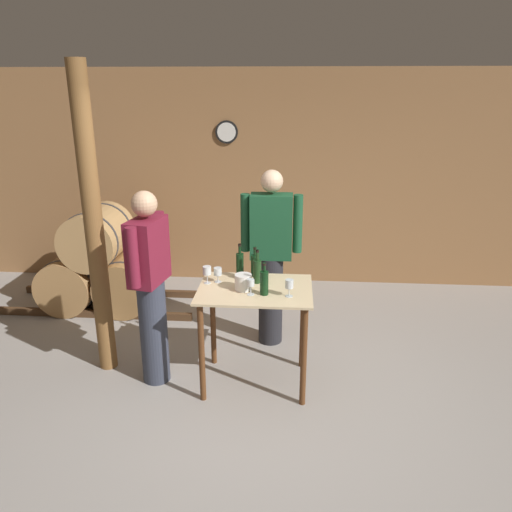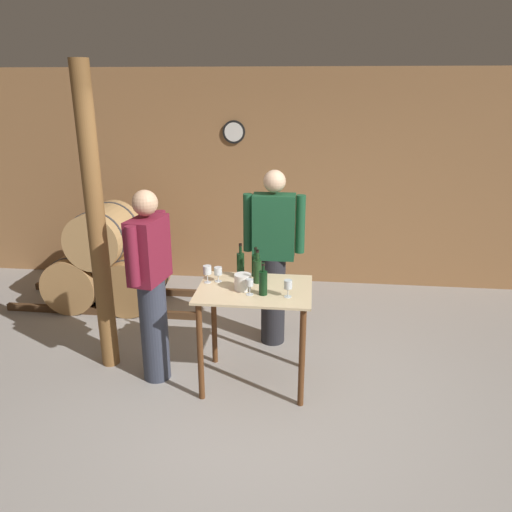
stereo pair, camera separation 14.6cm
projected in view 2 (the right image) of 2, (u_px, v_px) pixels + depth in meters
name	position (u px, v px, depth m)	size (l,w,h in m)	color
ground_plane	(257.00, 413.00, 4.01)	(14.00, 14.00, 0.00)	#9E9993
back_wall	(283.00, 180.00, 6.31)	(8.40, 0.08, 2.70)	#996B42
barrel_rack	(107.00, 265.00, 5.86)	(2.24, 0.79, 1.20)	#4C331E
tasting_table	(255.00, 309.00, 4.21)	(0.95, 0.71, 0.90)	beige
wooden_post	(97.00, 226.00, 4.30)	(0.16, 0.16, 2.70)	brown
wine_bottle_far_left	(241.00, 264.00, 4.35)	(0.07, 0.07, 0.31)	black
wine_bottle_left	(256.00, 265.00, 4.38)	(0.07, 0.07, 0.27)	black
wine_bottle_center	(257.00, 270.00, 4.23)	(0.07, 0.07, 0.29)	#193819
wine_bottle_right	(263.00, 282.00, 3.99)	(0.07, 0.07, 0.27)	black
wine_glass_near_left	(207.00, 270.00, 4.23)	(0.07, 0.07, 0.15)	silver
wine_glass_near_center	(218.00, 271.00, 4.26)	(0.07, 0.07, 0.13)	silver
wine_glass_near_right	(250.00, 283.00, 3.99)	(0.06, 0.06, 0.13)	silver
wine_glass_far_side	(288.00, 285.00, 3.94)	(0.07, 0.07, 0.14)	silver
ice_bucket	(243.00, 282.00, 4.10)	(0.14, 0.14, 0.13)	white
person_host	(151.00, 284.00, 4.22)	(0.29, 0.58, 1.71)	#333847
person_visitor_with_scarf	(274.00, 255.00, 4.84)	(0.59, 0.24, 1.76)	#232328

